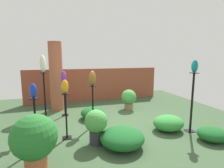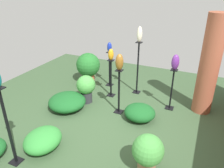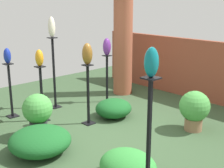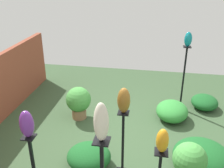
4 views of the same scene
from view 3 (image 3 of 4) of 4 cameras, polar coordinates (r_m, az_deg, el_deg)
The scene contains 20 objects.
ground_plane at distance 5.44m, azimuth -0.41°, elevation -8.96°, with size 8.00×8.00×0.00m, color #385133.
brick_wall_back at distance 7.32m, azimuth 15.71°, elevation 2.47°, with size 5.60×0.12×1.36m, color brown.
brick_pillar at distance 7.41m, azimuth 2.02°, elevation 7.14°, with size 0.45×0.45×2.36m, color #9E5138.
pedestal_bronze at distance 5.68m, azimuth -4.38°, elevation -2.44°, with size 0.20×0.20×1.11m.
pedestal_violet at distance 6.89m, azimuth -0.92°, elevation 0.56°, with size 0.20×0.20×1.06m.
pedestal_amber at distance 5.95m, azimuth -12.73°, elevation -2.23°, with size 0.20×0.20×1.05m.
pedestal_teal at distance 3.42m, azimuth 6.69°, elevation -11.76°, with size 0.20×0.20×1.48m.
pedestal_cobalt at distance 6.32m, azimuth -18.05°, elevation -1.56°, with size 0.20×0.20×1.06m.
pedestal_ivory at distance 6.59m, azimuth -10.54°, elevation 1.48°, with size 0.20×0.20×1.49m.
art_vase_bronze at distance 5.49m, azimuth -4.55°, elevation 5.50°, with size 0.18×0.18×0.38m, color brown.
art_vase_violet at distance 6.74m, azimuth -0.94°, elevation 6.83°, with size 0.17×0.18×0.37m, color #6B2D8C.
art_vase_amber at distance 5.78m, azimuth -13.15°, elevation 4.66°, with size 0.16×0.15×0.31m, color orange.
art_vase_teal at distance 3.11m, azimuth 7.23°, elevation 3.97°, with size 0.14×0.16×0.31m, color #0F727A.
art_vase_cobalt at distance 6.16m, azimuth -18.61°, elevation 4.90°, with size 0.14×0.14×0.29m, color #192D9E.
art_vase_ivory at distance 6.43m, azimuth -10.98°, elevation 10.18°, with size 0.14×0.14×0.41m, color beige.
potted_plant_front_right at distance 5.60m, azimuth 14.84°, elevation -4.32°, with size 0.53×0.53×0.71m.
potted_plant_back_center at distance 5.27m, azimuth -13.43°, elevation -5.03°, with size 0.49×0.49×0.75m.
foliage_bed_east at distance 6.08m, azimuth 0.28°, elevation -4.46°, with size 0.68×0.72×0.36m, color #195923.
foliage_bed_center at distance 4.84m, azimuth -13.01°, elevation -10.08°, with size 0.93×0.93×0.39m, color #195923.
foliage_bed_rear at distance 4.09m, azimuth 2.93°, elevation -14.75°, with size 0.78×0.67×0.38m, color #338C38.
Camera 3 is at (3.62, -3.38, 2.24)m, focal length 50.00 mm.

